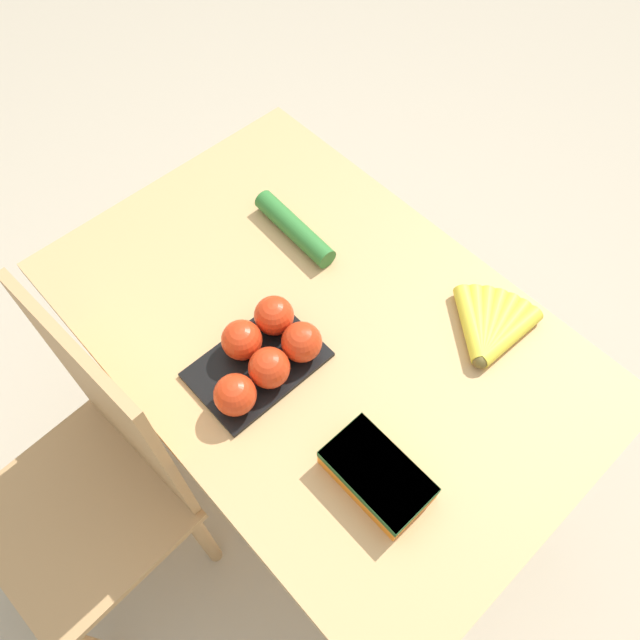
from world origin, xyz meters
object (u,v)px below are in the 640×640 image
(chair, at_px, (97,482))
(cucumber_near, at_px, (294,228))
(carrot_bag, at_px, (377,474))
(banana_bunch, at_px, (490,328))
(tomato_pack, at_px, (264,353))

(chair, relative_size, cucumber_near, 4.22)
(chair, relative_size, carrot_bag, 5.13)
(chair, distance_m, banana_bunch, 0.91)
(carrot_bag, bearing_deg, cucumber_near, -27.10)
(banana_bunch, height_order, tomato_pack, tomato_pack)
(banana_bunch, height_order, carrot_bag, carrot_bag)
(banana_bunch, distance_m, cucumber_near, 0.48)
(tomato_pack, bearing_deg, cucumber_near, -51.65)
(chair, height_order, cucumber_near, chair)
(tomato_pack, relative_size, cucumber_near, 1.10)
(cucumber_near, bearing_deg, carrot_bag, 152.90)
(chair, height_order, tomato_pack, chair)
(tomato_pack, bearing_deg, banana_bunch, -123.78)
(chair, xyz_separation_m, carrot_bag, (-0.45, -0.38, 0.28))
(chair, relative_size, banana_bunch, 5.24)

